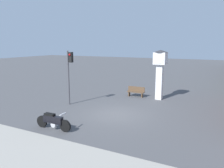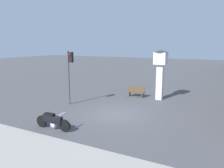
{
  "view_description": "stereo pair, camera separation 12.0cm",
  "coord_description": "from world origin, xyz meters",
  "views": [
    {
      "loc": [
        6.26,
        -13.05,
        4.83
      ],
      "look_at": [
        -0.68,
        0.64,
        1.99
      ],
      "focal_mm": 35.0,
      "sensor_mm": 36.0,
      "label": 1
    },
    {
      "loc": [
        6.37,
        -13.0,
        4.83
      ],
      "look_at": [
        -0.68,
        0.64,
        1.99
      ],
      "focal_mm": 35.0,
      "sensor_mm": 36.0,
      "label": 2
    }
  ],
  "objects": [
    {
      "name": "motorcycle",
      "position": [
        -2.08,
        -4.03,
        0.5
      ],
      "size": [
        2.35,
        0.51,
        1.03
      ],
      "rotation": [
        0.0,
        0.0,
        0.03
      ],
      "color": "black",
      "rests_on": "ground_plane"
    },
    {
      "name": "bench",
      "position": [
        -0.67,
        5.52,
        0.49
      ],
      "size": [
        1.6,
        0.44,
        0.92
      ],
      "color": "brown",
      "rests_on": "ground_plane"
    },
    {
      "name": "traffic_light",
      "position": [
        -4.39,
        0.62,
        2.95
      ],
      "size": [
        0.5,
        0.35,
        4.3
      ],
      "color": "#47474C",
      "rests_on": "ground_plane"
    },
    {
      "name": "ground_plane",
      "position": [
        0.0,
        0.0,
        0.0
      ],
      "size": [
        120.0,
        120.0,
        0.0
      ],
      "primitive_type": "plane",
      "color": "#4C4C4F"
    },
    {
      "name": "clock_tower",
      "position": [
        1.49,
        5.52,
        2.87
      ],
      "size": [
        1.23,
        1.23,
        4.31
      ],
      "color": "white",
      "rests_on": "ground_plane"
    }
  ]
}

